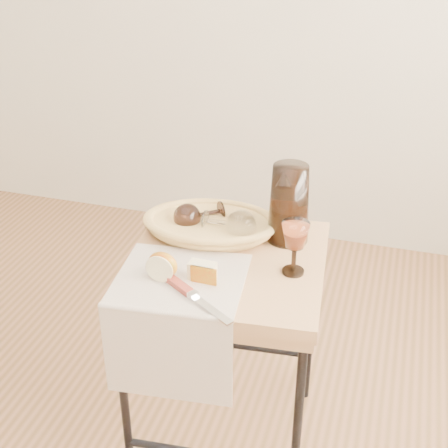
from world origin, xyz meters
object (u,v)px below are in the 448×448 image
(bread_basket, at_px, (210,226))
(apple_half, at_px, (163,265))
(goblet_lying_a, at_px, (202,214))
(goblet_lying_b, at_px, (225,223))
(pitcher, at_px, (289,203))
(side_table, at_px, (226,356))
(tea_towel, at_px, (180,279))
(table_knife, at_px, (195,297))
(wine_goblet, at_px, (295,248))

(bread_basket, distance_m, apple_half, 0.26)
(goblet_lying_a, distance_m, goblet_lying_b, 0.09)
(goblet_lying_a, bearing_deg, pitcher, 145.86)
(side_table, relative_size, tea_towel, 2.05)
(tea_towel, distance_m, table_knife, 0.10)
(goblet_lying_a, xyz_separation_m, pitcher, (0.25, 0.02, 0.06))
(side_table, bearing_deg, apple_half, -133.20)
(pitcher, bearing_deg, side_table, -140.53)
(bread_basket, relative_size, table_knife, 1.46)
(wine_goblet, bearing_deg, pitcher, 106.72)
(tea_towel, relative_size, apple_half, 4.12)
(apple_half, bearing_deg, side_table, 48.55)
(goblet_lying_b, xyz_separation_m, pitcher, (0.17, 0.06, 0.06))
(tea_towel, xyz_separation_m, table_knife, (0.07, -0.08, 0.01))
(pitcher, distance_m, table_knife, 0.41)
(side_table, distance_m, pitcher, 0.50)
(side_table, bearing_deg, table_knife, -94.58)
(wine_goblet, relative_size, table_knife, 0.63)
(side_table, bearing_deg, goblet_lying_a, 130.11)
(side_table, distance_m, table_knife, 0.41)
(side_table, bearing_deg, pitcher, 49.10)
(bread_basket, xyz_separation_m, goblet_lying_a, (-0.03, 0.02, 0.03))
(goblet_lying_a, bearing_deg, wine_goblet, 114.88)
(tea_towel, relative_size, bread_basket, 0.95)
(tea_towel, bearing_deg, side_table, 51.00)
(tea_towel, xyz_separation_m, bread_basket, (0.00, 0.25, 0.02))
(goblet_lying_b, bearing_deg, wine_goblet, -27.18)
(goblet_lying_b, height_order, wine_goblet, wine_goblet)
(goblet_lying_b, height_order, table_knife, goblet_lying_b)
(tea_towel, relative_size, goblet_lying_b, 2.31)
(goblet_lying_b, bearing_deg, bread_basket, 157.80)
(goblet_lying_a, relative_size, goblet_lying_b, 0.92)
(bread_basket, bearing_deg, goblet_lying_a, 145.12)
(bread_basket, height_order, table_knife, bread_basket)
(side_table, bearing_deg, bread_basket, 124.72)
(bread_basket, height_order, goblet_lying_a, goblet_lying_a)
(tea_towel, xyz_separation_m, wine_goblet, (0.27, 0.12, 0.07))
(tea_towel, bearing_deg, goblet_lying_a, 90.37)
(side_table, xyz_separation_m, apple_half, (-0.13, -0.14, 0.38))
(side_table, bearing_deg, wine_goblet, -3.38)
(wine_goblet, height_order, table_knife, wine_goblet)
(goblet_lying_a, relative_size, wine_goblet, 0.87)
(tea_towel, bearing_deg, pitcher, 46.51)
(tea_towel, height_order, table_knife, table_knife)
(side_table, distance_m, bread_basket, 0.39)
(pitcher, xyz_separation_m, wine_goblet, (0.05, -0.17, -0.04))
(side_table, height_order, tea_towel, tea_towel)
(table_knife, bearing_deg, bread_basket, 134.67)
(wine_goblet, height_order, apple_half, wine_goblet)
(tea_towel, relative_size, goblet_lying_a, 2.52)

